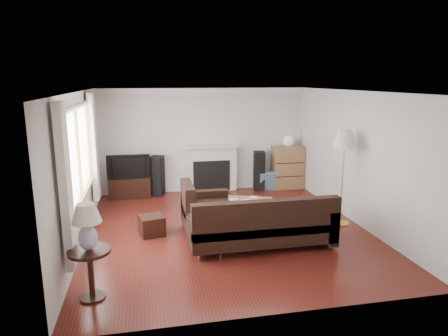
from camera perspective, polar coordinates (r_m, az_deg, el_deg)
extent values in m
cube|color=#561A13|center=(7.41, 0.47, -8.83)|extent=(5.10, 5.60, 0.04)
cube|color=white|center=(6.90, 0.50, 10.87)|extent=(5.10, 5.60, 0.04)
cube|color=silver|center=(9.72, -2.87, 3.96)|extent=(5.00, 0.04, 2.50)
cube|color=silver|center=(4.49, 7.79, -6.48)|extent=(5.00, 0.04, 2.50)
cube|color=silver|center=(6.99, -20.01, -0.21)|extent=(0.04, 5.50, 2.50)
cube|color=silver|center=(7.94, 18.42, 1.37)|extent=(0.04, 5.50, 2.50)
cube|color=brown|center=(6.73, -20.02, 1.92)|extent=(0.12, 2.74, 1.54)
cube|color=white|center=(5.29, -21.68, -2.64)|extent=(0.10, 0.35, 2.10)
cube|color=white|center=(8.23, -18.10, 2.83)|extent=(0.10, 0.35, 2.10)
cube|color=white|center=(9.76, -1.86, -0.03)|extent=(1.40, 0.26, 1.15)
cube|color=black|center=(9.58, -13.30, -2.69)|extent=(0.95, 0.43, 0.47)
imported|color=black|center=(9.46, -13.45, 0.33)|extent=(0.97, 0.13, 0.56)
cube|color=black|center=(9.54, -9.47, -1.11)|extent=(0.36, 0.39, 0.95)
cube|color=black|center=(9.94, 5.03, -0.38)|extent=(0.32, 0.37, 0.96)
cube|color=olive|center=(10.16, 9.05, 0.09)|extent=(0.78, 0.37, 1.07)
sphere|color=white|center=(10.03, 9.18, 3.82)|extent=(0.27, 0.27, 0.27)
cube|color=black|center=(6.64, 5.27, -7.65)|extent=(2.57, 1.88, 0.83)
cube|color=#976648|center=(7.88, 2.98, -5.96)|extent=(1.17, 0.89, 0.41)
cube|color=black|center=(7.26, -10.28, -8.06)|extent=(0.49, 0.49, 0.35)
cube|color=gold|center=(7.76, 16.57, -1.40)|extent=(0.60, 0.60, 1.80)
cube|color=black|center=(5.41, -18.47, -14.19)|extent=(0.52, 0.52, 0.66)
cube|color=silver|center=(5.17, -18.95, -8.03)|extent=(0.36, 0.36, 0.58)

